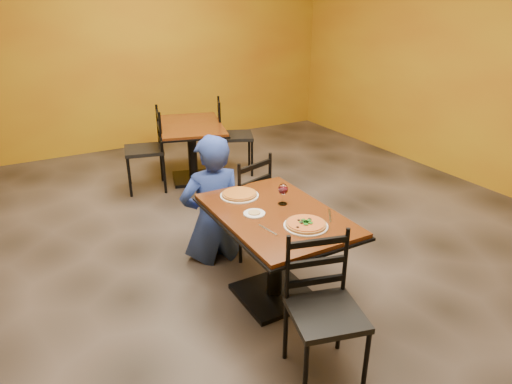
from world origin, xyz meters
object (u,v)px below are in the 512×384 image
table_main (275,235)px  table_second (192,139)px  plate_main (306,226)px  wine_glass (283,193)px  plate_far (239,196)px  side_plate (254,214)px  chair_second_left (144,150)px  pizza_far (239,194)px  diner (212,198)px  chair_second_right (235,136)px  chair_main_near (326,315)px  pizza_main (306,224)px  chair_main_far (240,202)px

table_main → table_second: (0.39, 2.68, -0.00)m
plate_main → wine_glass: (0.06, 0.39, 0.08)m
plate_far → side_plate: (-0.05, -0.34, 0.00)m
chair_second_left → side_plate: 2.64m
table_second → pizza_far: bearing=-102.1°
diner → pizza_far: bearing=101.8°
chair_second_right → chair_main_near: bearing=-175.3°
chair_main_near → plate_far: 1.27m
diner → plate_main: (0.22, -1.12, 0.18)m
pizza_main → pizza_far: 0.71m
chair_second_right → plate_far: bearing=177.1°
plate_far → wine_glass: bearing=-52.8°
pizza_main → plate_far: bearing=103.5°
plate_main → pizza_main: 0.02m
chair_main_near → plate_main: (0.22, 0.55, 0.29)m
diner → wine_glass: 0.82m
table_main → chair_main_far: size_ratio=1.30×
chair_main_far → side_plate: size_ratio=5.93×
chair_second_left → plate_far: (0.13, -2.28, 0.25)m
plate_main → side_plate: (-0.22, 0.34, 0.00)m
table_main → diner: (-0.16, 0.83, 0.02)m
plate_far → chair_main_far: bearing=62.7°
table_second → plate_far: plate_far is taller
table_main → plate_far: (-0.10, 0.39, 0.20)m
pizza_main → table_main: bearing=102.6°
chair_main_near → chair_second_left: 3.52m
pizza_far → side_plate: size_ratio=1.75×
table_main → chair_second_left: 2.69m
chair_main_far → chair_main_near: bearing=63.1°
table_second → plate_main: bearing=-96.2°
chair_main_near → diner: (0.00, 1.67, 0.12)m
pizza_main → pizza_far: size_ratio=1.01×
pizza_far → side_plate: pizza_far is taller
pizza_main → pizza_far: (-0.16, 0.69, 0.00)m
diner → plate_main: 1.15m
table_second → chair_second_left: (-0.62, 0.00, -0.05)m
chair_main_far → side_plate: bearing=52.9°
plate_main → pizza_far: 0.71m
chair_main_near → plate_main: 0.66m
chair_second_right → pizza_far: size_ratio=3.58×
chair_second_right → diner: bearing=170.8°
table_second → chair_second_left: chair_second_left is taller
chair_main_near → chair_second_left: (-0.08, 3.52, 0.04)m
chair_main_near → pizza_main: 0.67m
pizza_main → plate_far: 0.71m
plate_far → wine_glass: wine_glass is taller
chair_main_far → chair_second_left: chair_second_left is taller
table_main → chair_second_right: size_ratio=1.23×
pizza_main → side_plate: pizza_main is taller
chair_second_left → side_plate: chair_second_left is taller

